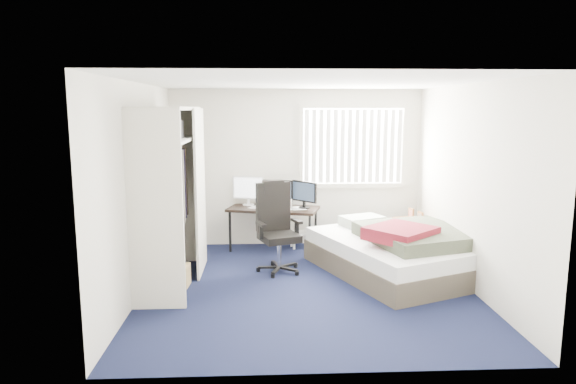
# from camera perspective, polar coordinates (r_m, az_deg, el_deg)

# --- Properties ---
(ground) EXTENTS (4.20, 4.20, 0.00)m
(ground) POSITION_cam_1_polar(r_m,az_deg,el_deg) (6.50, 2.11, -10.53)
(ground) COLOR black
(ground) RESTS_ON ground
(room_shell) EXTENTS (4.20, 4.20, 4.20)m
(room_shell) POSITION_cam_1_polar(r_m,az_deg,el_deg) (6.15, 2.19, 2.82)
(room_shell) COLOR silver
(room_shell) RESTS_ON ground
(window_assembly) EXTENTS (1.72, 0.09, 1.32)m
(window_assembly) POSITION_cam_1_polar(r_m,az_deg,el_deg) (8.27, 7.22, 5.06)
(window_assembly) COLOR white
(window_assembly) RESTS_ON ground
(closet) EXTENTS (0.64, 1.84, 2.22)m
(closet) POSITION_cam_1_polar(r_m,az_deg,el_deg) (6.51, -12.85, 1.56)
(closet) COLOR beige
(closet) RESTS_ON ground
(desk) EXTENTS (1.49, 0.98, 1.14)m
(desk) POSITION_cam_1_polar(r_m,az_deg,el_deg) (7.98, -1.57, -1.42)
(desk) COLOR black
(desk) RESTS_ON ground
(office_chair) EXTENTS (0.74, 0.74, 1.23)m
(office_chair) POSITION_cam_1_polar(r_m,az_deg,el_deg) (7.03, -1.23, -4.96)
(office_chair) COLOR black
(office_chair) RESTS_ON ground
(footstool) EXTENTS (0.35, 0.30, 0.25)m
(footstool) POSITION_cam_1_polar(r_m,az_deg,el_deg) (8.21, 1.31, -4.85)
(footstool) COLOR white
(footstool) RESTS_ON ground
(nightstand) EXTENTS (0.53, 0.81, 0.69)m
(nightstand) POSITION_cam_1_polar(r_m,az_deg,el_deg) (8.01, 13.87, -3.63)
(nightstand) COLOR brown
(nightstand) RESTS_ON ground
(bed) EXTENTS (2.38, 2.67, 0.72)m
(bed) POSITION_cam_1_polar(r_m,az_deg,el_deg) (7.11, 12.12, -6.42)
(bed) COLOR #473E33
(bed) RESTS_ON ground
(pine_box) EXTENTS (0.37, 0.29, 0.27)m
(pine_box) POSITION_cam_1_polar(r_m,az_deg,el_deg) (6.64, -12.49, -9.07)
(pine_box) COLOR tan
(pine_box) RESTS_ON ground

